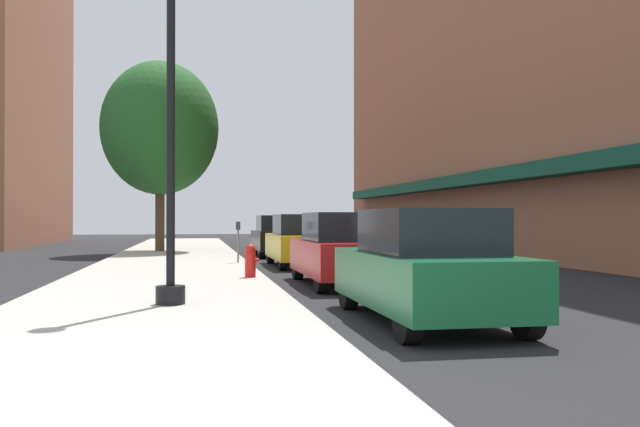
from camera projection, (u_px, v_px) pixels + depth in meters
name	position (u px, v px, depth m)	size (l,w,h in m)	color
ground_plane	(291.00, 262.00, 23.65)	(90.00, 90.00, 0.00)	#232326
sidewalk_slab	(175.00, 260.00, 23.90)	(4.80, 50.00, 0.12)	#B7B2A8
building_right_brick	(526.00, 25.00, 29.67)	(6.80, 40.00, 20.12)	#9E6047
lamppost	(171.00, 116.00, 11.08)	(0.48, 0.48, 5.90)	black
fire_hydrant	(250.00, 260.00, 16.22)	(0.33, 0.26, 0.79)	red
parking_meter_near	(238.00, 237.00, 21.57)	(0.14, 0.09, 1.31)	slate
tree_near	(160.00, 128.00, 29.54)	(5.08, 5.08, 8.30)	#4C3823
car_green	(426.00, 267.00, 9.85)	(1.80, 4.30, 1.66)	black
car_red	(342.00, 250.00, 15.41)	(1.80, 4.30, 1.66)	black
car_yellow	(301.00, 241.00, 21.49)	(1.80, 4.30, 1.66)	black
car_black	(277.00, 236.00, 27.49)	(1.80, 4.30, 1.66)	black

